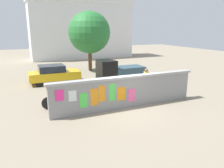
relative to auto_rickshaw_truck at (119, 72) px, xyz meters
The scene contains 10 objects.
ground 3.75m from the auto_rickshaw_truck, 121.93° to the left, with size 60.00×60.00×0.00m, color gray.
poster_wall 5.28m from the auto_rickshaw_truck, 111.46° to the right, with size 8.31×0.42×1.72m.
auto_rickshaw_truck is the anchor object (origin of this frame).
car_parked 5.00m from the auto_rickshaw_truck, 154.58° to the left, with size 3.82×1.74×1.40m.
motorcycle 3.58m from the auto_rickshaw_truck, 155.11° to the right, with size 1.90×0.56×0.87m.
bicycle_near 6.35m from the auto_rickshaw_truck, 146.36° to the right, with size 1.71×0.44×0.95m.
bicycle_far 3.75m from the auto_rickshaw_truck, 121.03° to the right, with size 1.65×0.60×0.95m.
person_walking 3.11m from the auto_rickshaw_truck, 80.81° to the right, with size 0.42×0.42×1.62m.
tree_roadside 6.48m from the auto_rickshaw_truck, 93.09° to the left, with size 4.03×4.03×5.74m.
building_background 16.21m from the auto_rickshaw_truck, 83.23° to the left, with size 14.28×4.31×7.87m.
Camera 1 is at (-5.27, -9.91, 4.16)m, focal length 35.23 mm.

